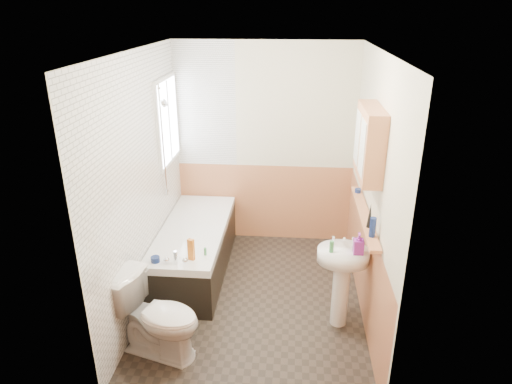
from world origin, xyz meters
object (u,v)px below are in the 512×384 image
at_px(bathtub, 195,248).
at_px(sink, 342,271).
at_px(toilet, 158,317).
at_px(pine_shelf, 364,215).
at_px(medicine_cabinet, 369,143).

distance_m(bathtub, sink, 1.79).
xyz_separation_m(toilet, pine_shelf, (1.80, 0.81, 0.66)).
bearing_deg(pine_shelf, toilet, -155.77).
bearing_deg(sink, bathtub, 161.57).
bearing_deg(sink, toilet, -152.74).
bearing_deg(pine_shelf, medicine_cabinet, -118.79).
distance_m(sink, pine_shelf, 0.56).
xyz_separation_m(toilet, medicine_cabinet, (1.77, 0.76, 1.38)).
xyz_separation_m(bathtub, medicine_cabinet, (1.74, -0.58, 1.46)).
relative_size(toilet, sink, 0.83).
xyz_separation_m(bathtub, sink, (1.57, -0.80, 0.29)).
height_order(bathtub, sink, sink).
relative_size(bathtub, pine_shelf, 1.28).
bearing_deg(pine_shelf, sink, -126.34).
height_order(pine_shelf, medicine_cabinet, medicine_cabinet).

